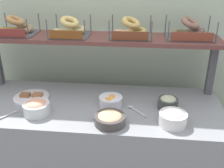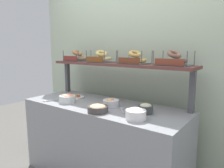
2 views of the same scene
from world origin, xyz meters
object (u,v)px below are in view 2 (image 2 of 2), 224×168
bagel_basket_everything (77,57)px  bagel_basket_sesame (134,59)px  bowl_hummus (98,108)px  bowl_cream_cheese (136,114)px  bowl_tuna_salad (145,108)px  bowl_fruit_salad (111,103)px  serving_spoon_near_plate (48,101)px  serving_plate_white (74,97)px  bagel_basket_plain (101,58)px  bowl_lox_spread (67,98)px  bagel_basket_poppy (173,61)px  serving_spoon_by_edge (122,109)px

bagel_basket_everything → bagel_basket_sesame: 0.86m
bowl_hummus → bowl_cream_cheese: size_ratio=1.12×
bowl_tuna_salad → bowl_fruit_salad: size_ratio=0.84×
bowl_tuna_salad → serving_spoon_near_plate: bearing=-167.1°
serving_plate_white → serving_spoon_near_plate: (-0.09, -0.30, -0.00)m
bagel_basket_everything → bagel_basket_plain: bagel_basket_everything is taller
bagel_basket_plain → serving_spoon_near_plate: bearing=-126.1°
bowl_cream_cheese → serving_plate_white: bowl_cream_cheese is taller
serving_plate_white → bagel_basket_plain: bearing=36.5°
bowl_lox_spread → serving_plate_white: size_ratio=0.68×
bowl_hummus → serving_spoon_near_plate: (-0.72, -0.03, -0.03)m
bowl_lox_spread → serving_plate_white: bowl_lox_spread is taller
bowl_hummus → bagel_basket_everything: bearing=147.5°
bagel_basket_everything → bagel_basket_poppy: (1.28, 0.03, -0.00)m
bowl_tuna_salad → bagel_basket_poppy: size_ratio=0.42×
bowl_fruit_salad → bowl_cream_cheese: bearing=-25.0°
serving_spoon_by_edge → bagel_basket_plain: size_ratio=0.50×
bowl_fruit_salad → bowl_tuna_salad: bearing=0.2°
bowl_fruit_salad → bagel_basket_poppy: bearing=28.6°
bagel_basket_plain → bagel_basket_poppy: 0.86m
bowl_fruit_salad → serving_plate_white: (-0.60, 0.05, -0.03)m
serving_plate_white → bowl_fruit_salad: bearing=-4.9°
serving_plate_white → bagel_basket_sesame: 0.89m
serving_spoon_by_edge → bagel_basket_plain: bearing=149.4°
bowl_cream_cheese → bagel_basket_sesame: (-0.30, 0.46, 0.43)m
bowl_hummus → bagel_basket_poppy: (0.52, 0.52, 0.44)m
serving_plate_white → bagel_basket_sesame: bagel_basket_sesame is taller
bowl_hummus → bagel_basket_sesame: size_ratio=0.65×
bowl_hummus → serving_spoon_near_plate: bearing=-178.0°
bowl_tuna_salad → bowl_fruit_salad: bowl_tuna_salad is taller
serving_spoon_near_plate → bowl_fruit_salad: bearing=19.7°
serving_plate_white → bagel_basket_plain: size_ratio=0.92×
bagel_basket_plain → bagel_basket_everything: bearing=179.0°
serving_plate_white → bagel_basket_poppy: size_ratio=0.80×
serving_spoon_by_edge → bagel_basket_plain: 0.75m
bowl_tuna_salad → bowl_lox_spread: size_ratio=0.78×
bagel_basket_poppy → serving_spoon_near_plate: bearing=-156.3°
serving_plate_white → serving_spoon_near_plate: 0.32m
bowl_cream_cheese → bowl_lox_spread: (-0.89, 0.04, -0.00)m
bowl_hummus → bowl_lox_spread: (-0.50, 0.07, 0.01)m
bowl_cream_cheese → bagel_basket_everything: size_ratio=0.61×
bowl_cream_cheese → bowl_lox_spread: bearing=177.6°
bowl_tuna_salad → bowl_lox_spread: bowl_lox_spread is taller
serving_spoon_by_edge → bagel_basket_poppy: bagel_basket_poppy is taller
serving_spoon_near_plate → bagel_basket_sesame: (0.81, 0.52, 0.47)m
bagel_basket_plain → bagel_basket_sesame: size_ratio=0.95×
bagel_basket_sesame → bagel_basket_poppy: size_ratio=0.91×
bowl_hummus → bagel_basket_sesame: 0.67m
bowl_hummus → bagel_basket_sesame: (0.10, 0.50, 0.44)m
bowl_lox_spread → serving_spoon_by_edge: 0.66m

